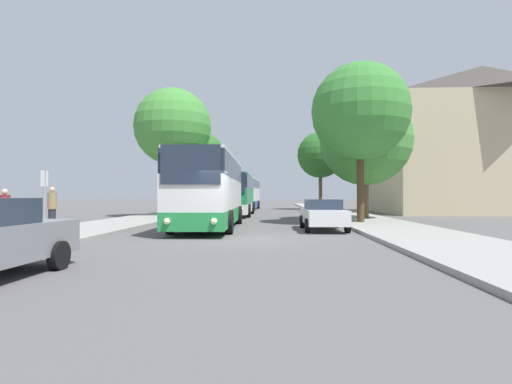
{
  "coord_description": "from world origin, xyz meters",
  "views": [
    {
      "loc": [
        1.5,
        -14.58,
        1.59
      ],
      "look_at": [
        0.4,
        8.16,
        1.8
      ],
      "focal_mm": 28.0,
      "sensor_mm": 36.0,
      "label": 1
    }
  ],
  "objects": [
    {
      "name": "tree_right_near",
      "position": [
        7.28,
        11.23,
        5.18
      ],
      "size": [
        5.87,
        5.87,
        7.98
      ],
      "color": "brown",
      "rests_on": "sidewalk_right"
    },
    {
      "name": "bus_middle",
      "position": [
        -1.73,
        17.24,
        1.72
      ],
      "size": [
        2.91,
        10.25,
        3.22
      ],
      "rotation": [
        0.0,
        0.0,
        0.01
      ],
      "color": "silver",
      "rests_on": "ground_plane"
    },
    {
      "name": "tree_right_far",
      "position": [
        6.62,
        30.79,
        6.19
      ],
      "size": [
        5.2,
        5.2,
        8.65
      ],
      "color": "brown",
      "rests_on": "sidewalk_right"
    },
    {
      "name": "sidewalk_left",
      "position": [
        -7.0,
        0.0,
        0.07
      ],
      "size": [
        4.0,
        120.0,
        0.15
      ],
      "primitive_type": "cube",
      "color": "gray",
      "rests_on": "ground_plane"
    },
    {
      "name": "bus_front",
      "position": [
        -1.68,
        4.74,
        1.85
      ],
      "size": [
        2.9,
        10.27,
        3.46
      ],
      "rotation": [
        0.0,
        0.0,
        0.02
      ],
      "color": "#238942",
      "rests_on": "ground_plane"
    },
    {
      "name": "bus_stop_sign",
      "position": [
        -7.22,
        0.08,
        1.66
      ],
      "size": [
        0.08,
        0.45,
        2.43
      ],
      "color": "gray",
      "rests_on": "sidewalk_left"
    },
    {
      "name": "tree_left_far",
      "position": [
        -6.05,
        14.48,
        6.67
      ],
      "size": [
        5.65,
        5.65,
        9.36
      ],
      "color": "#47331E",
      "rests_on": "sidewalk_left"
    },
    {
      "name": "building_right_background",
      "position": [
        20.41,
        22.63,
        6.73
      ],
      "size": [
        18.02,
        11.66,
        13.46
      ],
      "color": "#C6B28E",
      "rests_on": "ground_plane"
    },
    {
      "name": "sidewalk_right",
      "position": [
        7.0,
        0.0,
        0.07
      ],
      "size": [
        4.0,
        120.0,
        0.15
      ],
      "primitive_type": "cube",
      "color": "gray",
      "rests_on": "ground_plane"
    },
    {
      "name": "tree_right_mid",
      "position": [
        6.17,
        7.49,
        6.18
      ],
      "size": [
        5.35,
        5.35,
        8.73
      ],
      "color": "#47331E",
      "rests_on": "sidewalk_right"
    },
    {
      "name": "bus_rear",
      "position": [
        -1.89,
        30.45,
        1.88
      ],
      "size": [
        2.96,
        12.16,
        3.54
      ],
      "rotation": [
        0.0,
        0.0,
        -0.03
      ],
      "color": "#2D519E",
      "rests_on": "ground_plane"
    },
    {
      "name": "ground_plane",
      "position": [
        0.0,
        0.0,
        0.0
      ],
      "size": [
        300.0,
        300.0,
        0.0
      ],
      "primitive_type": "plane",
      "color": "#565454",
      "rests_on": "ground"
    },
    {
      "name": "parked_car_right_near",
      "position": [
        3.7,
        3.92,
        0.75
      ],
      "size": [
        1.96,
        4.35,
        1.41
      ],
      "rotation": [
        0.0,
        0.0,
        3.16
      ],
      "color": "silver",
      "rests_on": "ground_plane"
    },
    {
      "name": "pedestrian_waiting_far",
      "position": [
        -8.1,
        2.14,
        1.07
      ],
      "size": [
        0.36,
        0.36,
        1.81
      ],
      "rotation": [
        0.0,
        0.0,
        2.09
      ],
      "color": "#23232D",
      "rests_on": "sidewalk_left"
    },
    {
      "name": "pedestrian_waiting_near",
      "position": [
        -8.05,
        -0.94,
        0.99
      ],
      "size": [
        0.36,
        0.36,
        1.68
      ],
      "rotation": [
        0.0,
        0.0,
        2.64
      ],
      "color": "#23232D",
      "rests_on": "sidewalk_left"
    },
    {
      "name": "tree_left_near",
      "position": [
        -6.0,
        26.28,
        5.73
      ],
      "size": [
        4.64,
        4.64,
        7.92
      ],
      "color": "#47331E",
      "rests_on": "sidewalk_left"
    }
  ]
}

